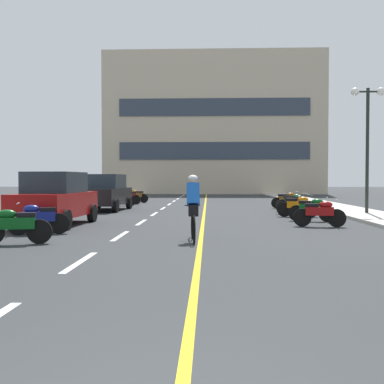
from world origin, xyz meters
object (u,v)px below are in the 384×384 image
motorcycle_5 (320,213)px  motorcycle_10 (287,200)px  motorcycle_8 (296,204)px  motorcycle_11 (122,198)px  motorcycle_12 (128,197)px  cyclist_rider (193,206)px  motorcycle_6 (312,209)px  motorcycle_13 (136,196)px  motorcycle_3 (15,225)px  motorcycle_9 (293,202)px  motorcycle_7 (298,206)px  motorcycle_4 (38,218)px  parked_car_near (56,199)px  street_lamp_mid (368,122)px  parked_car_mid (106,192)px

motorcycle_5 → motorcycle_10: bearing=86.6°
motorcycle_8 → motorcycle_11: (-9.00, 6.23, 0.00)m
motorcycle_12 → cyclist_rider: (4.65, -17.07, 0.41)m
motorcycle_6 → motorcycle_13: bearing=123.1°
motorcycle_3 → motorcycle_11: 15.97m
motorcycle_9 → motorcycle_11: size_ratio=1.03×
motorcycle_7 → motorcycle_13: same height
motorcycle_3 → motorcycle_4: (-0.18, 1.98, 0.00)m
parked_car_near → motorcycle_4: size_ratio=2.58×
motorcycle_7 → motorcycle_12: size_ratio=1.04×
street_lamp_mid → motorcycle_9: size_ratio=3.18×
street_lamp_mid → motorcycle_11: bearing=150.8°
motorcycle_5 → motorcycle_7: same height
motorcycle_6 → cyclist_rider: cyclist_rider is taller
motorcycle_6 → motorcycle_10: 7.58m
motorcycle_6 → motorcycle_10: same height
parked_car_mid → motorcycle_6: bearing=-32.1°
motorcycle_9 → motorcycle_10: same height
motorcycle_7 → motorcycle_9: 3.14m
parked_car_mid → motorcycle_3: bearing=-87.7°
street_lamp_mid → motorcycle_13: 16.07m
parked_car_near → motorcycle_3: bearing=-83.3°
motorcycle_3 → motorcycle_5: same height
motorcycle_3 → motorcycle_9: 14.40m
motorcycle_3 → motorcycle_11: same height
parked_car_mid → motorcycle_10: parked_car_mid is taller
motorcycle_5 → motorcycle_6: 1.98m
motorcycle_3 → motorcycle_12: bearing=91.2°
motorcycle_6 → motorcycle_7: (-0.13, 1.95, 0.00)m
street_lamp_mid → motorcycle_9: street_lamp_mid is taller
cyclist_rider → parked_car_mid: bearing=113.0°
parked_car_near → motorcycle_8: size_ratio=2.51×
motorcycle_6 → motorcycle_11: same height
parked_car_mid → motorcycle_7: (8.88, -3.69, -0.44)m
motorcycle_3 → street_lamp_mid: bearing=38.8°
motorcycle_11 → motorcycle_5: bearing=-52.8°
motorcycle_6 → motorcycle_12: size_ratio=1.02×
motorcycle_12 → motorcycle_9: bearing=-35.1°
motorcycle_8 → motorcycle_9: size_ratio=1.00×
parked_car_near → motorcycle_6: (9.05, 1.85, -0.44)m
motorcycle_7 → motorcycle_10: 5.64m
motorcycle_4 → motorcycle_13: (-0.00, 17.69, 0.00)m
motorcycle_6 → motorcycle_10: bearing=87.2°
motorcycle_8 → motorcycle_9: 1.69m
motorcycle_7 → motorcycle_9: same height
motorcycle_6 → parked_car_mid: bearing=147.9°
motorcycle_5 → motorcycle_8: size_ratio=1.00×
motorcycle_10 → cyclist_rider: (-4.63, -13.12, 0.41)m
parked_car_mid → motorcycle_12: 5.89m
street_lamp_mid → motorcycle_8: bearing=171.0°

